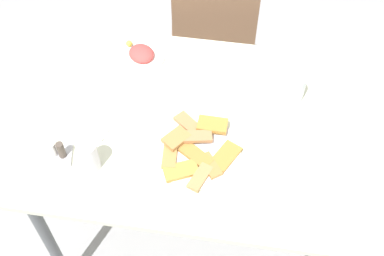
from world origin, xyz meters
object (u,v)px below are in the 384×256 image
Objects in this scene: soda_can at (89,156)px; fork at (84,129)px; dining_chair at (212,37)px; paper_napkin at (85,126)px; condiment_caddy at (58,153)px; pide_platter at (197,150)px; dining_table at (189,134)px; spoon at (87,122)px; drinking_glass at (295,88)px; salad_plate_greens at (141,55)px.

soda_can reaches higher than fork.
dining_chair is 0.97m from paper_napkin.
soda_can is 1.13× the size of condiment_caddy.
dining_chair is 0.96m from pide_platter.
paper_napkin is 0.82× the size of fork.
soda_can is 0.13m from condiment_caddy.
dining_table is 5.71× the size of spoon.
soda_can is at bearing -66.46° from paper_napkin.
drinking_glass is 0.79m from spoon.
fork reaches higher than dining_table.
dining_table is 9.67× the size of drinking_glass.
pide_platter is at bearing 9.82° from spoon.
condiment_caddy is (-0.05, -0.17, 0.02)m from spoon.
spoon is (-0.13, -0.37, -0.01)m from salad_plate_greens.
dining_table is at bearing 36.59° from fork.
drinking_glass is at bearing 44.03° from pide_platter.
salad_plate_greens is 1.67× the size of drinking_glass.
pide_platter is 1.74× the size of salad_plate_greens.
spoon is (0.00, 0.02, 0.00)m from paper_napkin.
spoon is 1.80× the size of condiment_caddy.
paper_napkin is 0.02m from fork.
paper_napkin is at bearing -107.87° from salad_plate_greens.
fork is at bearing -112.70° from dining_chair.
spoon is (-0.43, 0.07, -0.01)m from pide_platter.
spoon is (-0.37, -0.84, 0.27)m from dining_chair.
fork is at bearing -164.34° from dining_table.
dining_table is 0.18m from pide_platter.
dining_table is 0.39m from spoon.
salad_plate_greens is at bearing 72.13° from paper_napkin.
drinking_glass is (0.38, -0.60, 0.32)m from dining_chair.
dining_chair is 6.22× the size of paper_napkin.
drinking_glass is at bearing 27.12° from condiment_caddy.
fork is (-0.13, -0.41, -0.01)m from salad_plate_greens.
drinking_glass is at bearing -57.26° from dining_chair.
salad_plate_greens is at bearing 168.68° from drinking_glass.
salad_plate_greens is at bearing 124.28° from pide_platter.
condiment_caddy is at bearing -108.77° from paper_napkin.
fork is (-0.37, -0.10, 0.09)m from dining_table.
pide_platter is at bearing -55.72° from salad_plate_greens.
drinking_glass is 0.80m from fork.
dining_chair is 7.44× the size of soda_can.
pide_platter is at bearing 18.20° from soda_can.
pide_platter is 0.43m from fork.
fork is 0.92× the size of spoon.
soda_can reaches higher than drinking_glass.
paper_napkin is at bearing 110.93° from fork.
drinking_glass is at bearing 19.28° from paper_napkin.
drinking_glass is 0.59× the size of spoon.
salad_plate_greens is at bearing -117.16° from dining_chair.
paper_napkin is (-0.07, 0.17, -0.06)m from soda_can.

